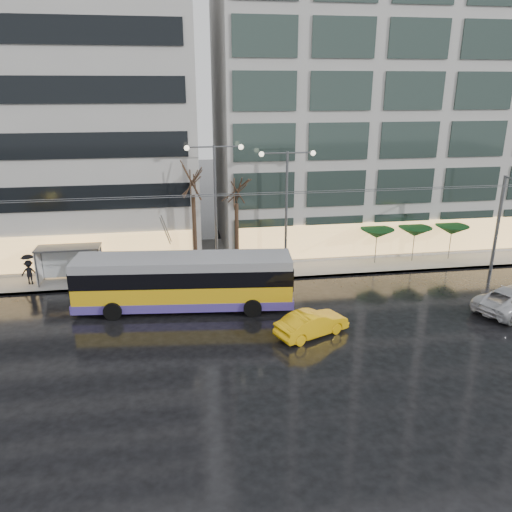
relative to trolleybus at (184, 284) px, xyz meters
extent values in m
plane|color=black|center=(0.41, -5.26, -1.62)|extent=(140.00, 140.00, 0.00)
cube|color=gray|center=(2.41, 8.74, -1.55)|extent=(80.00, 10.00, 0.15)
cube|color=slate|center=(2.41, 3.79, -1.55)|extent=(80.00, 0.10, 0.15)
cube|color=#AEABA6|center=(19.41, 13.74, 11.03)|extent=(32.00, 14.00, 25.00)
cube|color=gold|center=(0.00, 0.00, -0.50)|extent=(13.01, 3.95, 1.60)
cube|color=#4D3C96|center=(0.00, 0.00, -1.03)|extent=(13.05, 4.00, 0.53)
cube|color=black|center=(0.00, 0.00, 0.67)|extent=(13.03, 3.98, 0.96)
cube|color=gray|center=(0.00, 0.00, 1.42)|extent=(13.01, 3.95, 0.53)
cube|color=black|center=(6.40, -0.65, 0.51)|extent=(0.31, 2.45, 1.39)
cube|color=black|center=(-6.40, 0.65, 0.51)|extent=(0.31, 2.45, 1.39)
cylinder|color=black|center=(4.17, 0.91, -1.09)|extent=(1.10, 0.48, 1.07)
cylinder|color=black|center=(3.90, -1.74, -1.09)|extent=(1.10, 0.48, 1.07)
cylinder|color=black|center=(-3.90, 1.74, -1.09)|extent=(1.10, 0.48, 1.07)
cylinder|color=black|center=(-4.17, -0.92, -1.09)|extent=(1.10, 0.48, 1.07)
cylinder|color=#595B60|center=(-0.96, 1.12, 2.97)|extent=(0.47, 3.96, 2.81)
cylinder|color=#595B60|center=(-0.90, 1.65, 2.97)|extent=(0.47, 3.96, 2.81)
cylinder|color=#595B60|center=(22.41, 3.24, 1.88)|extent=(0.24, 0.24, 7.00)
cylinder|color=#595B60|center=(1.41, 0.49, 5.18)|extent=(42.00, 0.04, 0.04)
cylinder|color=#595B60|center=(1.41, 0.99, 5.18)|extent=(42.00, 0.04, 0.04)
cube|color=#595B60|center=(-7.59, 5.24, 0.98)|extent=(4.20, 1.60, 0.12)
cube|color=silver|center=(-7.59, 5.94, -0.27)|extent=(4.00, 0.05, 2.20)
cube|color=white|center=(-9.64, 5.24, -0.27)|extent=(0.10, 1.40, 2.20)
cylinder|color=#595B60|center=(-9.59, 4.54, -0.27)|extent=(0.10, 0.10, 2.40)
cylinder|color=#595B60|center=(-9.59, 5.94, -0.27)|extent=(0.10, 0.10, 2.40)
cylinder|color=#595B60|center=(-5.59, 4.54, -0.27)|extent=(0.10, 0.10, 2.40)
cylinder|color=#595B60|center=(-5.59, 5.94, -0.27)|extent=(0.10, 0.10, 2.40)
cylinder|color=#595B60|center=(2.41, 5.54, 3.03)|extent=(0.18, 0.18, 9.00)
cylinder|color=#595B60|center=(1.51, 5.54, 7.43)|extent=(1.80, 0.10, 0.10)
cylinder|color=#595B60|center=(3.31, 5.54, 7.43)|extent=(1.80, 0.10, 0.10)
sphere|color=#FFF2CC|center=(0.61, 5.54, 7.38)|extent=(0.36, 0.36, 0.36)
sphere|color=#FFF2CC|center=(4.21, 5.54, 7.38)|extent=(0.36, 0.36, 0.36)
cylinder|color=#595B60|center=(7.41, 5.54, 2.78)|extent=(0.18, 0.18, 8.50)
cylinder|color=#595B60|center=(6.51, 5.54, 6.93)|extent=(1.80, 0.10, 0.10)
cylinder|color=#595B60|center=(8.31, 5.54, 6.93)|extent=(1.80, 0.10, 0.10)
sphere|color=#FFF2CC|center=(5.61, 5.54, 6.88)|extent=(0.36, 0.36, 0.36)
sphere|color=#FFF2CC|center=(9.21, 5.54, 6.88)|extent=(0.36, 0.36, 0.36)
cylinder|color=black|center=(0.91, 5.74, 1.33)|extent=(0.28, 0.28, 5.60)
cylinder|color=black|center=(3.91, 5.94, 0.98)|extent=(0.28, 0.28, 4.90)
cylinder|color=#595B60|center=(14.41, 5.74, -0.37)|extent=(0.06, 0.06, 2.20)
cone|color=#0F3915|center=(14.41, 5.74, 0.83)|extent=(2.50, 2.50, 0.70)
cylinder|color=#595B60|center=(17.41, 5.74, -0.37)|extent=(0.06, 0.06, 2.20)
cone|color=#0F3915|center=(17.41, 5.74, 0.83)|extent=(2.50, 2.50, 0.70)
cylinder|color=#595B60|center=(20.41, 5.74, -0.37)|extent=(0.06, 0.06, 2.20)
cone|color=#0F3915|center=(20.41, 5.74, 0.83)|extent=(2.50, 2.50, 0.70)
imported|color=#FFB80D|center=(6.72, -4.55, -0.93)|extent=(4.40, 3.01, 1.37)
imported|color=#B8B8BD|center=(19.39, -3.42, -0.89)|extent=(5.83, 4.43, 1.47)
imported|color=black|center=(-6.40, 4.77, -0.66)|extent=(0.68, 0.55, 1.63)
imported|color=#F351B2|center=(-6.40, 4.77, 0.28)|extent=(1.20, 1.22, 0.88)
imported|color=black|center=(-6.63, 5.01, -0.59)|extent=(1.04, 0.94, 1.76)
imported|color=black|center=(-10.27, 5.26, -0.63)|extent=(1.09, 0.63, 1.68)
imported|color=black|center=(-10.27, 5.26, 0.28)|extent=(0.82, 0.82, 0.72)
camera|label=1|loc=(-0.02, -28.14, 11.27)|focal=35.00mm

